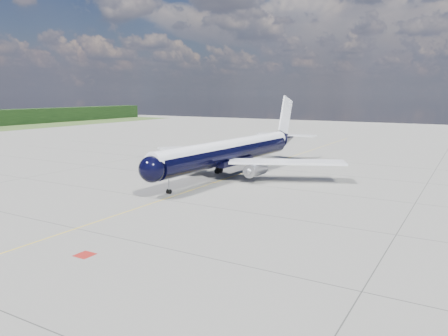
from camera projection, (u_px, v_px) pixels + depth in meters
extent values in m
plane|color=gray|center=(234.00, 176.00, 76.52)|extent=(320.00, 320.00, 0.00)
cube|color=yellow|center=(220.00, 181.00, 72.26)|extent=(0.16, 160.00, 0.01)
cube|color=maroon|center=(85.00, 255.00, 39.09)|extent=(1.60, 1.60, 0.01)
cylinder|color=black|center=(229.00, 153.00, 75.47)|extent=(5.56, 37.30, 3.72)
sphere|color=black|center=(152.00, 169.00, 59.32)|extent=(3.90, 3.90, 3.72)
cone|color=black|center=(286.00, 138.00, 94.34)|extent=(4.05, 7.02, 3.72)
cylinder|color=white|center=(229.00, 148.00, 75.31)|extent=(4.85, 39.21, 2.90)
cube|color=black|center=(151.00, 165.00, 59.07)|extent=(2.40, 1.29, 0.54)
cube|color=white|center=(187.00, 153.00, 82.35)|extent=(18.62, 13.83, 0.31)
cube|color=white|center=(287.00, 162.00, 71.30)|extent=(19.07, 12.40, 0.31)
cube|color=black|center=(229.00, 161.00, 75.70)|extent=(4.59, 9.97, 0.98)
cylinder|color=#ACACB3|center=(193.00, 163.00, 77.61)|extent=(2.41, 4.60, 2.19)
cylinder|color=#ACACB3|center=(256.00, 169.00, 70.77)|extent=(2.41, 4.60, 2.19)
sphere|color=gray|center=(186.00, 164.00, 75.92)|extent=(1.13, 1.13, 1.08)
sphere|color=gray|center=(249.00, 171.00, 69.07)|extent=(1.13, 1.13, 1.08)
cube|color=white|center=(194.00, 159.00, 77.65)|extent=(0.37, 3.14, 1.08)
cube|color=white|center=(256.00, 165.00, 70.81)|extent=(0.37, 3.14, 1.08)
cube|color=white|center=(286.00, 115.00, 93.09)|extent=(0.62, 6.21, 8.34)
cube|color=white|center=(286.00, 135.00, 94.21)|extent=(12.85, 3.76, 0.22)
cylinder|color=gray|center=(169.00, 186.00, 62.63)|extent=(0.18, 0.18, 2.05)
cylinder|color=black|center=(168.00, 191.00, 62.89)|extent=(0.21, 0.69, 0.68)
cylinder|color=black|center=(170.00, 192.00, 62.68)|extent=(0.21, 0.69, 0.68)
cylinder|color=gray|center=(219.00, 166.00, 78.83)|extent=(0.27, 0.27, 1.86)
cylinder|color=gray|center=(249.00, 169.00, 75.46)|extent=(0.27, 0.27, 1.86)
cylinder|color=black|center=(217.00, 171.00, 78.52)|extent=(0.49, 1.10, 1.08)
cylinder|color=black|center=(220.00, 170.00, 79.41)|extent=(0.49, 1.10, 1.08)
cylinder|color=black|center=(247.00, 174.00, 75.15)|extent=(0.49, 1.10, 1.08)
cylinder|color=black|center=(250.00, 173.00, 76.04)|extent=(0.49, 1.10, 1.08)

